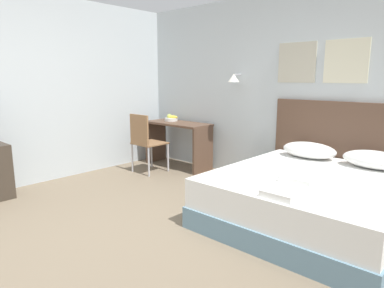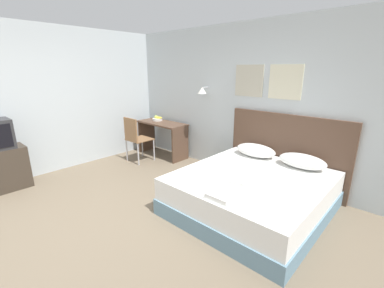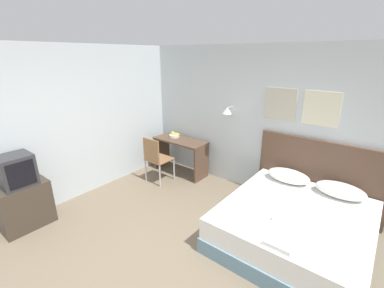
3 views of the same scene
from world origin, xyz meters
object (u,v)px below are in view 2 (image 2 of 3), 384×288
(desk, at_px, (162,133))
(tv_stand, at_px, (3,169))
(folded_towel_near_foot, at_px, (241,180))
(folded_towel_mid_bed, at_px, (225,194))
(desk_chair, at_px, (135,136))
(bed, at_px, (251,193))
(fruit_bowl, at_px, (157,119))
(pillow_right, at_px, (302,161))
(pillow_left, at_px, (256,150))
(headboard, at_px, (285,152))

(desk, distance_m, tv_stand, 2.93)
(folded_towel_near_foot, relative_size, folded_towel_mid_bed, 0.89)
(desk_chair, bearing_deg, bed, -1.62)
(fruit_bowl, bearing_deg, bed, -15.23)
(pillow_right, bearing_deg, folded_towel_mid_bed, -101.59)
(pillow_left, xyz_separation_m, tv_stand, (-2.90, -2.87, -0.27))
(bed, height_order, headboard, headboard)
(pillow_left, xyz_separation_m, desk, (-2.31, -0.01, -0.09))
(bed, distance_m, pillow_left, 0.90)
(fruit_bowl, bearing_deg, tv_stand, -97.27)
(folded_towel_mid_bed, height_order, desk, desk)
(fruit_bowl, bearing_deg, headboard, 4.37)
(desk_chair, distance_m, fruit_bowl, 0.76)
(pillow_left, height_order, folded_towel_mid_bed, pillow_left)
(pillow_right, xyz_separation_m, tv_stand, (-3.65, -2.87, -0.27))
(folded_towel_mid_bed, bearing_deg, bed, 95.42)
(bed, xyz_separation_m, desk_chair, (-2.77, 0.08, 0.30))
(fruit_bowl, distance_m, tv_stand, 2.98)
(desk, distance_m, desk_chair, 0.66)
(headboard, relative_size, desk, 1.66)
(folded_towel_mid_bed, bearing_deg, desk, 151.79)
(desk_chair, bearing_deg, desk, 82.25)
(desk_chair, bearing_deg, fruit_bowl, 100.41)
(pillow_left, xyz_separation_m, pillow_right, (0.75, 0.00, 0.00))
(desk_chair, distance_m, tv_stand, 2.28)
(desk_chair, height_order, fruit_bowl, desk_chair)
(bed, distance_m, desk_chair, 2.79)
(bed, relative_size, desk, 1.68)
(desk, bearing_deg, fruit_bowl, 165.19)
(pillow_left, height_order, desk, desk)
(desk, xyz_separation_m, desk_chair, (-0.09, -0.65, 0.03))
(folded_towel_mid_bed, distance_m, desk, 3.12)
(pillow_left, bearing_deg, desk, -179.84)
(pillow_right, relative_size, folded_towel_near_foot, 2.08)
(desk, bearing_deg, folded_towel_near_foot, -20.98)
(pillow_right, bearing_deg, pillow_left, 180.00)
(folded_towel_near_foot, bearing_deg, desk, 159.02)
(bed, xyz_separation_m, fruit_bowl, (-2.90, 0.79, 0.55))
(bed, bearing_deg, fruit_bowl, 164.77)
(folded_towel_near_foot, xyz_separation_m, desk, (-2.68, 1.03, -0.02))
(headboard, xyz_separation_m, folded_towel_mid_bed, (0.07, -1.76, -0.06))
(bed, bearing_deg, desk, 164.73)
(folded_towel_mid_bed, relative_size, tv_stand, 0.52)
(pillow_left, height_order, folded_towel_near_foot, pillow_left)
(bed, distance_m, tv_stand, 3.91)
(tv_stand, bearing_deg, bed, 33.07)
(bed, height_order, tv_stand, tv_stand)
(pillow_left, relative_size, folded_towel_mid_bed, 1.86)
(pillow_left, distance_m, pillow_right, 0.75)
(folded_towel_near_foot, height_order, desk, desk)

